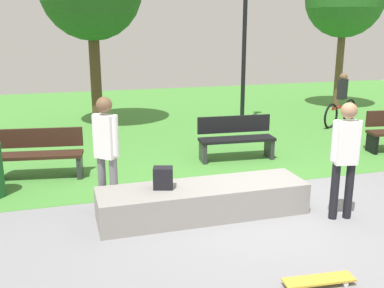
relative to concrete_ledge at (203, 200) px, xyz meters
name	(u,v)px	position (x,y,z in m)	size (l,w,h in m)	color
ground_plane	(267,211)	(1.00, -0.13, -0.23)	(28.00, 28.00, 0.00)	gray
grass_lawn	(160,117)	(1.00, 7.41, -0.23)	(26.60, 12.91, 0.01)	#478C38
concrete_ledge	(203,200)	(0.00, 0.00, 0.00)	(3.12, 0.84, 0.47)	gray
backpack_on_ledge	(163,178)	(-0.59, 0.06, 0.39)	(0.28, 0.20, 0.32)	black
skater_performing_trick	(345,152)	(1.91, -0.68, 0.78)	(0.42, 0.25, 1.73)	black
skater_watching	(106,146)	(-1.34, 0.54, 0.81)	(0.37, 0.37, 1.77)	slate
skateboard_by_ledge	(319,280)	(0.64, -2.16, -0.17)	(0.81, 0.27, 0.08)	gold
park_bench_by_oak	(236,137)	(1.57, 2.59, 0.25)	(1.63, 0.58, 0.91)	black
park_bench_far_right	(39,153)	(-2.39, 2.52, 0.25)	(1.65, 0.70, 0.91)	#331E14
lamp_post	(245,24)	(3.08, 5.82, 2.58)	(0.28, 0.28, 4.70)	black
cyclist_on_bicycle	(341,103)	(5.72, 4.88, 0.40)	(1.63, 0.92, 1.52)	black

